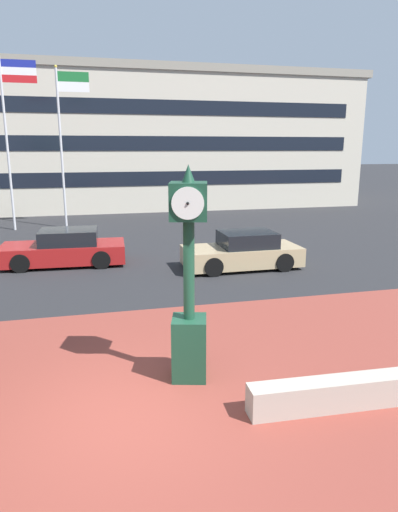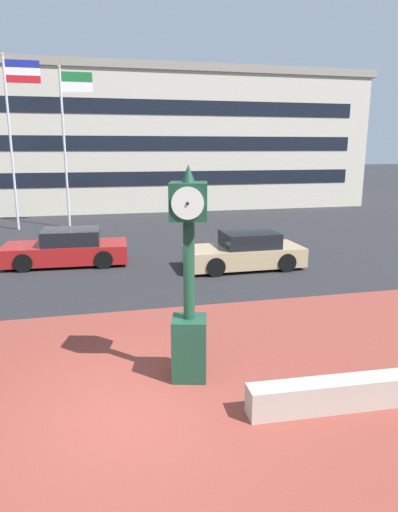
% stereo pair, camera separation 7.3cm
% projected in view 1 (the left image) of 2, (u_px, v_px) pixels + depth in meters
% --- Properties ---
extents(ground_plane, '(200.00, 200.00, 0.00)m').
position_uv_depth(ground_plane, '(123.00, 417.00, 7.13)').
color(ground_plane, '#262628').
extents(plaza_brick_paving, '(44.00, 8.76, 0.01)m').
position_uv_depth(plaza_brick_paving, '(121.00, 404.00, 7.48)').
color(plaza_brick_paving, brown).
rests_on(plaza_brick_paving, ground).
extents(planter_wall, '(3.21, 0.53, 0.50)m').
position_uv_depth(planter_wall, '(344.00, 393.00, 7.35)').
color(planter_wall, '#ADA393').
rests_on(planter_wall, ground).
extents(street_clock, '(0.76, 0.80, 3.86)m').
position_uv_depth(street_clock, '(189.00, 291.00, 7.98)').
color(street_clock, '#19422D').
rests_on(street_clock, ground).
extents(car_street_near, '(4.06, 1.90, 1.28)m').
position_uv_depth(car_street_near, '(243.00, 252.00, 15.88)').
color(car_street_near, tan).
rests_on(car_street_near, ground).
extents(car_street_mid, '(4.41, 2.07, 1.28)m').
position_uv_depth(car_street_mid, '(65.00, 249.00, 16.31)').
color(car_street_mid, maroon).
rests_on(car_street_mid, ground).
extents(flagpole_primary, '(1.72, 0.14, 8.52)m').
position_uv_depth(flagpole_primary, '(10.00, 127.00, 22.25)').
color(flagpole_primary, silver).
rests_on(flagpole_primary, ground).
extents(flagpole_secondary, '(1.63, 0.14, 8.06)m').
position_uv_depth(flagpole_secondary, '(64.00, 134.00, 22.91)').
color(flagpole_secondary, silver).
rests_on(flagpole_secondary, ground).
extents(civic_building, '(30.47, 12.15, 9.29)m').
position_uv_depth(civic_building, '(141.00, 141.00, 34.18)').
color(civic_building, beige).
rests_on(civic_building, ground).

